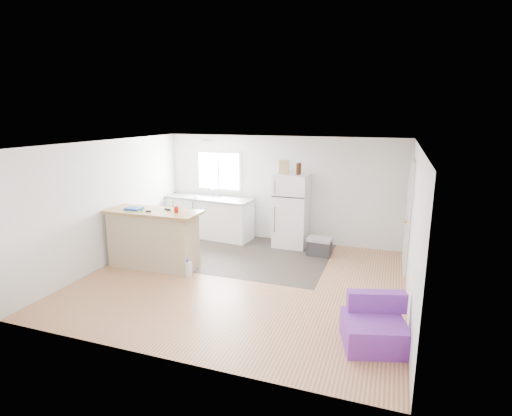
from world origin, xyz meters
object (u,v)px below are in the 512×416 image
(kitchen_cabinets, at_px, (209,217))
(cardboard_box, at_px, (284,167))
(cooler, at_px, (319,246))
(cleaner_jug, at_px, (187,269))
(mop, at_px, (140,256))
(red_cup, at_px, (176,209))
(peninsula, at_px, (153,238))
(refrigerator, at_px, (291,210))
(blue_tray, at_px, (134,209))
(bottle_left, at_px, (298,169))
(bottle_right, at_px, (299,168))
(purple_seat, at_px, (374,328))

(kitchen_cabinets, height_order, cardboard_box, cardboard_box)
(cooler, relative_size, cleaner_jug, 1.57)
(mop, bearing_deg, red_cup, -15.86)
(red_cup, distance_m, cardboard_box, 2.57)
(peninsula, bearing_deg, cooler, 29.68)
(cooler, bearing_deg, red_cup, -139.88)
(refrigerator, distance_m, blue_tray, 3.33)
(cooler, height_order, bottle_left, bottle_left)
(bottle_left, bearing_deg, kitchen_cabinets, 176.47)
(blue_tray, bearing_deg, cleaner_jug, -8.19)
(cardboard_box, height_order, bottle_right, cardboard_box)
(cardboard_box, bearing_deg, purple_seat, -57.58)
(cooler, bearing_deg, kitchen_cabinets, 175.11)
(kitchen_cabinets, distance_m, blue_tray, 2.33)
(bottle_left, bearing_deg, cardboard_box, 175.02)
(cooler, xyz_separation_m, bottle_left, (-0.58, 0.32, 1.55))
(refrigerator, distance_m, cooler, 1.04)
(refrigerator, distance_m, cardboard_box, 0.98)
(purple_seat, height_order, mop, mop)
(cardboard_box, distance_m, bottle_right, 0.33)
(purple_seat, relative_size, cleaner_jug, 2.78)
(cooler, distance_m, red_cup, 3.05)
(purple_seat, relative_size, bottle_right, 3.67)
(bottle_right, bearing_deg, cooler, -36.78)
(kitchen_cabinets, relative_size, blue_tray, 7.34)
(purple_seat, height_order, cleaner_jug, purple_seat)
(kitchen_cabinets, bearing_deg, refrigerator, 4.97)
(cleaner_jug, bearing_deg, peninsula, 161.43)
(cleaner_jug, relative_size, red_cup, 2.75)
(kitchen_cabinets, bearing_deg, mop, -93.74)
(mop, height_order, cardboard_box, cardboard_box)
(peninsula, xyz_separation_m, bottle_left, (2.30, 2.00, 1.18))
(bottle_left, bearing_deg, cooler, -29.00)
(peninsula, bearing_deg, purple_seat, -18.79)
(cooler, xyz_separation_m, cardboard_box, (-0.89, 0.35, 1.58))
(cooler, distance_m, bottle_left, 1.68)
(red_cup, relative_size, bottle_left, 0.48)
(kitchen_cabinets, relative_size, mop, 1.83)
(cleaner_jug, xyz_separation_m, blue_tray, (-1.18, 0.17, 0.99))
(cleaner_jug, relative_size, blue_tray, 1.10)
(cooler, bearing_deg, bottle_left, 155.50)
(kitchen_cabinets, distance_m, refrigerator, 2.04)
(refrigerator, bearing_deg, purple_seat, -60.08)
(purple_seat, bearing_deg, cardboard_box, 106.52)
(purple_seat, distance_m, blue_tray, 4.77)
(bottle_left, xyz_separation_m, bottle_right, (0.01, 0.10, 0.00))
(bottle_right, bearing_deg, mop, -138.78)
(cooler, height_order, blue_tray, blue_tray)
(kitchen_cabinets, distance_m, cardboard_box, 2.25)
(mop, distance_m, bottle_right, 3.70)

